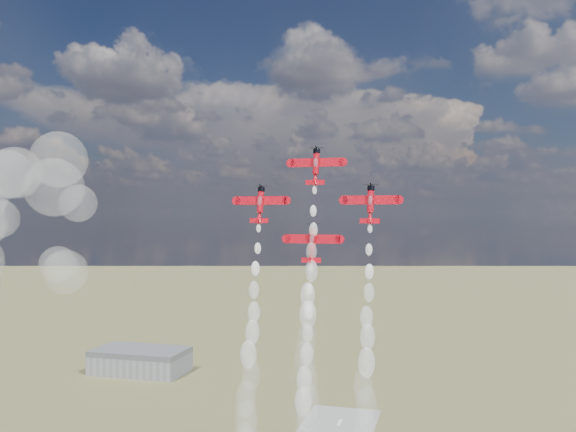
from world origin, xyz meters
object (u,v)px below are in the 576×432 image
(plane_right, at_px, (371,203))
(plane_left, at_px, (260,204))
(plane_slot, at_px, (312,242))
(hangar, at_px, (140,361))
(plane_lead, at_px, (316,166))

(plane_right, bearing_deg, plane_left, 180.00)
(plane_left, xyz_separation_m, plane_slot, (12.49, -1.87, -8.54))
(plane_right, distance_m, plane_slot, 15.24)
(hangar, bearing_deg, plane_right, -48.71)
(plane_lead, xyz_separation_m, plane_right, (12.49, -1.87, -8.54))
(plane_lead, xyz_separation_m, plane_left, (-12.49, -1.87, -8.54))
(plane_slot, bearing_deg, plane_lead, 90.00)
(plane_left, bearing_deg, plane_slot, -8.51)
(hangar, distance_m, plane_left, 225.31)
(plane_right, bearing_deg, plane_lead, 171.49)
(plane_right, xyz_separation_m, plane_slot, (-12.49, -1.87, -8.54))
(hangar, relative_size, plane_right, 4.15)
(plane_right, relative_size, plane_slot, 1.00)
(plane_left, relative_size, plane_right, 1.00)
(hangar, height_order, plane_lead, plane_lead)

